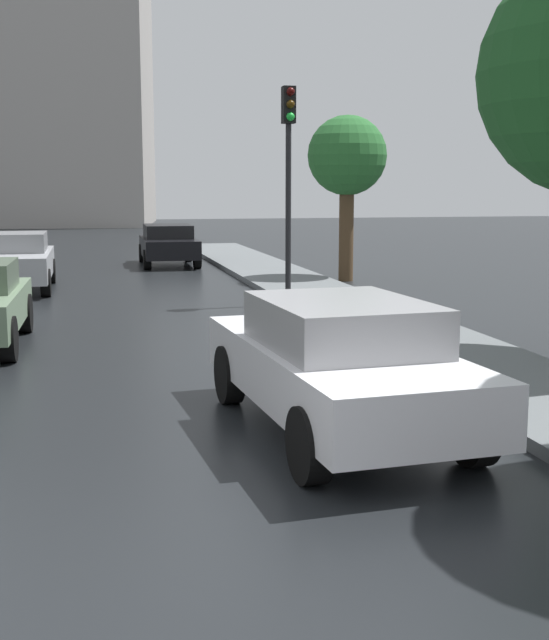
# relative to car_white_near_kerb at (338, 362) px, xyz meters

# --- Properties ---
(ground) EXTENTS (120.00, 120.00, 0.00)m
(ground) POSITION_rel_car_white_near_kerb_xyz_m (-2.42, -3.13, -0.73)
(ground) COLOR black
(car_white_near_kerb) EXTENTS (2.04, 4.37, 1.39)m
(car_white_near_kerb) POSITION_rel_car_white_near_kerb_xyz_m (0.00, 0.00, 0.00)
(car_white_near_kerb) COLOR silver
(car_white_near_kerb) RESTS_ON ground
(car_silver_mid_road) EXTENTS (1.93, 4.20, 1.39)m
(car_silver_mid_road) POSITION_rel_car_white_near_kerb_xyz_m (-4.22, 13.12, -0.01)
(car_silver_mid_road) COLOR #B2B5BA
(car_silver_mid_road) RESTS_ON ground
(car_black_far_lane) EXTENTS (1.80, 3.95, 1.30)m
(car_black_far_lane) POSITION_rel_car_white_near_kerb_xyz_m (0.15, 18.88, -0.04)
(car_black_far_lane) COLOR black
(car_black_far_lane) RESTS_ON ground
(traffic_light) EXTENTS (0.26, 0.39, 4.41)m
(traffic_light) POSITION_rel_car_white_near_kerb_xyz_m (1.73, 9.16, 2.46)
(traffic_light) COLOR black
(traffic_light) RESTS_ON sidewalk_strip
(street_tree_mid) EXTENTS (2.09, 2.09, 4.36)m
(street_tree_mid) POSITION_rel_car_white_near_kerb_xyz_m (4.34, 13.31, 2.50)
(street_tree_mid) COLOR #4C3823
(street_tree_mid) RESTS_ON ground
(distant_tower) EXTENTS (11.81, 13.03, 28.08)m
(distant_tower) POSITION_rel_car_white_near_kerb_xyz_m (-3.10, 49.70, 13.31)
(distant_tower) COLOR #9E9993
(distant_tower) RESTS_ON ground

